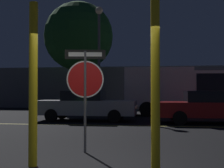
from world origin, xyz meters
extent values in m
cube|color=gold|center=(0.00, 7.41, 0.00)|extent=(39.38, 0.12, 0.01)
cylinder|color=#4C4C51|center=(-0.54, 1.64, 1.18)|extent=(0.06, 0.06, 2.35)
cylinder|color=white|center=(-0.54, 1.64, 1.69)|extent=(0.85, 0.16, 0.86)
cylinder|color=#B71414|center=(-0.54, 1.64, 1.69)|extent=(0.79, 0.16, 0.80)
cube|color=black|center=(-0.54, 1.64, 2.27)|extent=(0.93, 0.19, 0.22)
cube|color=white|center=(-0.54, 1.64, 2.27)|extent=(0.77, 0.17, 0.10)
cylinder|color=yellow|center=(-1.22, 0.21, 1.55)|extent=(0.16, 0.16, 3.11)
cylinder|color=yellow|center=(1.07, -0.14, 1.50)|extent=(0.15, 0.15, 2.99)
cube|color=#9E9EA3|center=(-2.24, 9.33, 0.64)|extent=(4.78, 1.76, 0.68)
cube|color=black|center=(-2.38, 9.33, 1.21)|extent=(1.92, 1.50, 0.46)
cylinder|color=black|center=(-0.76, 10.15, 0.30)|extent=(0.60, 0.20, 0.60)
cylinder|color=black|center=(-0.77, 8.49, 0.30)|extent=(0.60, 0.20, 0.60)
cylinder|color=black|center=(-3.71, 10.17, 0.30)|extent=(0.60, 0.20, 0.60)
cylinder|color=black|center=(-3.72, 8.51, 0.30)|extent=(0.60, 0.20, 0.60)
sphere|color=#F4EFCC|center=(0.18, 9.85, 0.68)|extent=(0.14, 0.14, 0.14)
sphere|color=#F4EFCC|center=(0.17, 8.78, 0.68)|extent=(0.14, 0.14, 0.14)
cube|color=maroon|center=(3.38, 8.83, 0.62)|extent=(4.37, 1.99, 0.65)
cube|color=black|center=(3.25, 8.82, 1.19)|extent=(1.78, 1.64, 0.49)
cylinder|color=black|center=(2.01, 9.66, 0.30)|extent=(0.61, 0.22, 0.60)
cylinder|color=black|center=(2.07, 7.90, 0.30)|extent=(0.61, 0.22, 0.60)
cube|color=silver|center=(4.35, 13.53, 1.50)|extent=(2.49, 2.35, 2.20)
cube|color=black|center=(4.35, 13.53, 1.94)|extent=(2.25, 2.39, 0.97)
cube|color=silver|center=(1.21, 13.39, 1.60)|extent=(4.00, 2.56, 2.40)
cylinder|color=black|center=(4.23, 14.67, 0.42)|extent=(0.85, 0.32, 0.84)
cylinder|color=black|center=(4.34, 12.39, 0.42)|extent=(0.85, 0.32, 0.84)
cylinder|color=black|center=(0.46, 14.50, 0.42)|extent=(0.85, 0.32, 0.84)
cylinder|color=black|center=(0.57, 12.21, 0.42)|extent=(0.85, 0.32, 0.84)
cylinder|color=#4C4C51|center=(-2.33, 13.18, 3.07)|extent=(0.16, 0.16, 6.13)
sphere|color=#F9E5B2|center=(-2.33, 13.18, 6.36)|extent=(0.46, 0.46, 0.46)
cylinder|color=#422D1E|center=(-4.72, 17.57, 1.87)|extent=(0.32, 0.32, 3.73)
sphere|color=#19471E|center=(-4.72, 17.57, 5.61)|extent=(5.23, 5.23, 5.23)
cube|color=#4C4C56|center=(2.70, 22.72, 1.76)|extent=(34.51, 4.27, 3.52)
camera|label=1|loc=(1.08, -5.42, 1.40)|focal=50.00mm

